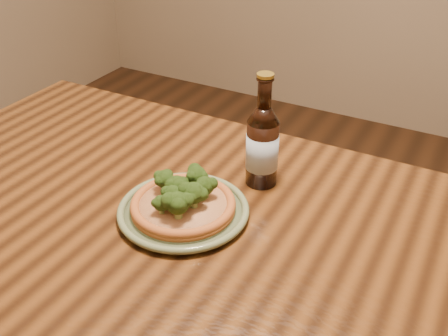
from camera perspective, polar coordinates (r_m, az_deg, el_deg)
The scene contains 4 objects.
table at distance 0.98m, azimuth 0.27°, elevation -13.34°, with size 1.60×0.90×0.75m.
plate at distance 1.00m, azimuth -4.44°, elevation -4.65°, with size 0.25×0.25×0.02m.
pizza at distance 0.99m, azimuth -4.47°, elevation -3.67°, with size 0.20×0.20×0.07m.
beer_bottle at distance 1.05m, azimuth 4.20°, elevation 2.53°, with size 0.07×0.07×0.24m.
Camera 1 is at (0.32, -0.51, 1.35)m, focal length 42.00 mm.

